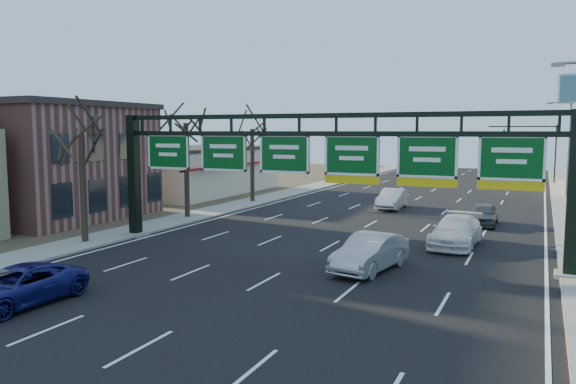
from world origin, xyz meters
The scene contains 17 objects.
ground centered at (0.00, 0.00, 0.00)m, with size 160.00×160.00×0.00m, color black.
sidewalk_left centered at (-12.80, 20.00, 0.06)m, with size 3.00×120.00×0.12m, color gray.
dirt_strip_left centered at (-25.00, 20.00, 0.03)m, with size 21.00×120.00×0.06m, color #473D2B.
lane_markings centered at (0.00, 20.00, 0.01)m, with size 21.60×120.00×0.01m, color white.
sign_gantry centered at (0.16, 8.00, 4.63)m, with size 24.60×1.20×7.20m.
brick_block centered at (-21.50, 11.00, 4.16)m, with size 10.40×12.40×8.30m.
cream_strip centered at (-21.48, 29.00, 2.36)m, with size 10.90×18.40×4.70m.
tree_gantry centered at (-12.80, 5.00, 7.11)m, with size 3.60×3.60×8.48m.
tree_mid centered at (-12.80, 15.00, 7.85)m, with size 3.60×3.60×9.24m.
tree_far centered at (-12.80, 25.00, 7.48)m, with size 3.60×3.60×8.86m.
streetlight_far centered at (12.47, 40.00, 5.08)m, with size 2.15×0.22×9.00m.
traffic_signal_mast centered at (5.69, 55.00, 5.50)m, with size 10.16×0.54×7.00m.
car_blue_suv centered at (-6.67, -4.57, 0.70)m, with size 2.34×5.07×1.41m, color navy.
car_silver_sedan centered at (3.51, 5.64, 0.82)m, with size 1.74×5.00×1.65m, color #A1A2A6.
car_white_wagon centered at (6.28, 12.86, 0.82)m, with size 2.29×5.63×1.63m, color white.
car_grey_far centered at (6.98, 20.67, 0.74)m, with size 1.74×4.32×1.47m, color #45494B.
car_silver_distant centered at (-0.51, 26.07, 0.80)m, with size 1.70×4.87×1.60m, color silver.
Camera 1 is at (10.40, -18.53, 6.30)m, focal length 35.00 mm.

